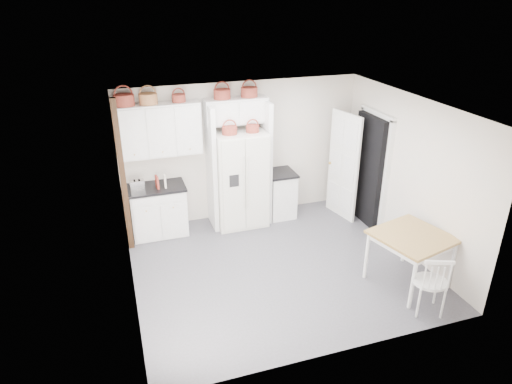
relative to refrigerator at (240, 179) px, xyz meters
name	(u,v)px	position (x,y,z in m)	size (l,w,h in m)	color
floor	(278,266)	(0.15, -1.65, -0.90)	(4.50, 4.50, 0.00)	#454549
ceiling	(282,108)	(0.15, -1.65, 1.70)	(4.50, 4.50, 0.00)	white
wall_back	(242,151)	(0.15, 0.35, 0.40)	(4.50, 4.50, 0.00)	silver
wall_left	(125,214)	(-2.10, -1.65, 0.40)	(4.00, 4.00, 0.00)	silver
wall_right	(408,175)	(2.40, -1.65, 0.40)	(4.00, 4.00, 0.00)	silver
refrigerator	(240,179)	(0.00, 0.00, 0.00)	(0.93, 0.74, 1.79)	silver
base_cab_left	(158,211)	(-1.51, 0.05, -0.45)	(0.96, 0.60, 0.89)	white
base_cab_right	(280,195)	(0.82, 0.05, -0.46)	(0.49, 0.59, 0.87)	white
dining_table	(409,259)	(1.85, -2.66, -0.48)	(0.99, 0.99, 0.82)	brown
windsor_chair	(430,282)	(1.72, -3.31, -0.42)	(0.46, 0.42, 0.95)	white
counter_left	(156,187)	(-1.51, 0.05, 0.01)	(1.00, 0.64, 0.04)	black
counter_right	(281,173)	(0.82, 0.05, -0.01)	(0.53, 0.63, 0.04)	black
toaster	(137,185)	(-1.83, 0.02, 0.11)	(0.24, 0.14, 0.17)	silver
cookbook_red	(157,182)	(-1.49, -0.03, 0.14)	(0.03, 0.15, 0.23)	#9E3126
cookbook_cream	(165,181)	(-1.36, -0.03, 0.14)	(0.03, 0.15, 0.22)	white
basket_upper_a	(124,100)	(-1.87, 0.18, 1.55)	(0.33, 0.33, 0.19)	maroon
basket_upper_b	(148,99)	(-1.49, 0.18, 1.54)	(0.30, 0.30, 0.18)	brown
basket_upper_c	(179,98)	(-0.99, 0.18, 1.52)	(0.23, 0.23, 0.13)	maroon
basket_bridge_a	(222,94)	(-0.24, 0.18, 1.54)	(0.29, 0.29, 0.17)	maroon
basket_bridge_b	(249,92)	(0.25, 0.18, 1.54)	(0.30, 0.30, 0.17)	maroon
basket_fridge_a	(230,130)	(-0.19, -0.10, 0.97)	(0.26, 0.26, 0.14)	maroon
basket_fridge_b	(253,129)	(0.22, -0.10, 0.96)	(0.23, 0.23, 0.13)	maroon
upper_cabinet	(160,130)	(-1.35, 0.18, 1.00)	(1.40, 0.34, 0.90)	white
bridge_cabinet	(236,111)	(0.00, 0.18, 1.23)	(1.12, 0.34, 0.45)	white
fridge_panel_left	(211,168)	(-0.51, 0.05, 0.25)	(0.08, 0.60, 2.30)	white
fridge_panel_right	(265,162)	(0.51, 0.05, 0.25)	(0.08, 0.60, 2.30)	white
trim_post	(123,178)	(-2.05, -0.30, 0.40)	(0.09, 0.09, 2.60)	black
doorway_void	(369,170)	(2.31, -0.65, 0.13)	(0.18, 0.85, 2.05)	black
door_slab	(343,166)	(1.95, -0.32, 0.13)	(0.80, 0.04, 2.05)	white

